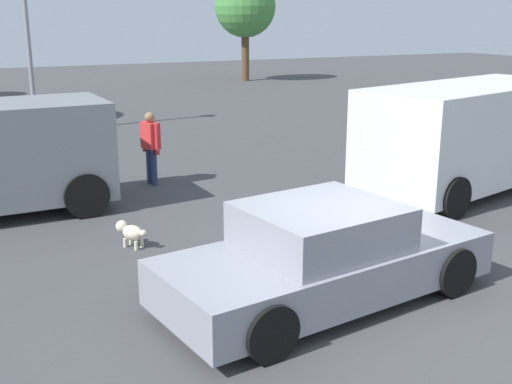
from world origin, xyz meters
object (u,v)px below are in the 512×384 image
at_px(sedan_foreground, 324,257).
at_px(van_white, 470,133).
at_px(pedestrian, 151,142).
at_px(dog, 131,232).

relative_size(sedan_foreground, van_white, 0.82).
distance_m(van_white, pedestrian, 6.52).
xyz_separation_m(van_white, pedestrian, (-5.72, 3.12, -0.25)).
bearing_deg(pedestrian, dog, -128.67).
bearing_deg(van_white, sedan_foreground, 16.93).
bearing_deg(sedan_foreground, pedestrian, 84.29).
bearing_deg(pedestrian, van_white, -45.48).
relative_size(sedan_foreground, pedestrian, 2.92).
xyz_separation_m(sedan_foreground, dog, (-1.68, 2.91, -0.33)).
bearing_deg(pedestrian, sedan_foreground, -104.34).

